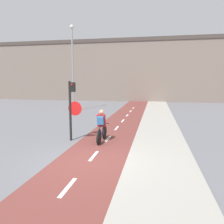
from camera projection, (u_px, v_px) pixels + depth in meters
ground_plane at (90, 161)px, 7.74m from camera, size 120.00×120.00×0.00m
bike_lane at (90, 161)px, 7.75m from camera, size 2.54×60.00×0.02m
sidewalk_strip at (161, 166)px, 7.27m from camera, size 2.40×60.00×0.05m
building_row_background at (140, 71)px, 31.96m from camera, size 60.00×5.20×8.60m
traffic_light_pole at (72, 104)px, 10.20m from camera, size 0.67×0.25×2.81m
street_lamp_far at (73, 60)px, 20.12m from camera, size 0.36×0.36×7.86m
cyclist_near at (102, 127)px, 10.10m from camera, size 0.46×1.74×1.52m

